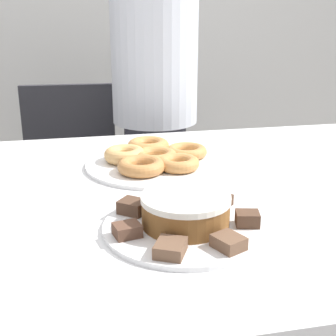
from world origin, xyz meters
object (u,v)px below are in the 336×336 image
(office_chair_left, at_px, (72,199))
(plate_cake, at_px, (185,227))
(person_standing, at_px, (155,108))
(plate_donuts, at_px, (156,164))
(frosted_cake, at_px, (186,210))

(office_chair_left, relative_size, plate_cake, 2.71)
(office_chair_left, bearing_deg, person_standing, -6.50)
(person_standing, height_order, plate_donuts, person_standing)
(plate_cake, bearing_deg, office_chair_left, 101.62)
(plate_cake, distance_m, frosted_cake, 0.04)
(person_standing, xyz_separation_m, frosted_cake, (-0.13, -1.03, 0.01))
(plate_donuts, height_order, frosted_cake, frosted_cake)
(person_standing, xyz_separation_m, plate_donuts, (-0.12, -0.64, -0.02))
(plate_donuts, bearing_deg, office_chair_left, 108.84)
(office_chair_left, height_order, plate_donuts, office_chair_left)
(person_standing, bearing_deg, plate_donuts, -100.25)
(frosted_cake, bearing_deg, plate_cake, 0.00)
(office_chair_left, distance_m, frosted_cake, 1.18)
(person_standing, bearing_deg, plate_cake, -97.11)
(person_standing, bearing_deg, office_chair_left, 170.23)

